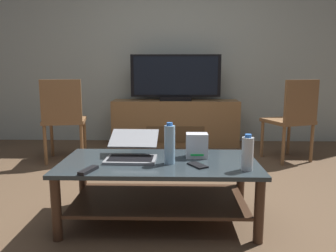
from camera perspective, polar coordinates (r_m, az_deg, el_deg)
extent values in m
plane|color=brown|center=(2.58, 0.58, -13.41)|extent=(7.68, 7.68, 0.00)
cube|color=#A8B2A8|center=(4.74, 1.04, 14.38)|extent=(6.40, 0.12, 2.80)
cube|color=#2D383D|center=(2.18, -1.54, -6.44)|extent=(1.29, 0.65, 0.03)
cube|color=#472D1E|center=(2.26, -1.51, -12.75)|extent=(1.14, 0.58, 0.02)
cylinder|color=#472D1E|center=(2.11, -18.91, -13.58)|extent=(0.06, 0.06, 0.39)
cylinder|color=#472D1E|center=(2.05, 15.62, -14.15)|extent=(0.06, 0.06, 0.39)
cylinder|color=#472D1E|center=(2.60, -14.65, -8.87)|extent=(0.06, 0.06, 0.39)
cylinder|color=#472D1E|center=(2.55, 12.55, -9.16)|extent=(0.06, 0.06, 0.39)
cube|color=olive|center=(4.46, 1.30, 0.59)|extent=(1.69, 0.41, 0.61)
cube|color=brown|center=(4.28, 1.29, -1.48)|extent=(0.76, 0.01, 0.21)
cube|color=black|center=(4.40, 1.32, 4.81)|extent=(0.42, 0.20, 0.05)
cube|color=black|center=(4.39, 1.33, 8.76)|extent=(1.20, 0.04, 0.56)
cube|color=black|center=(4.36, 1.33, 8.75)|extent=(1.11, 0.01, 0.50)
cube|color=brown|center=(3.93, 20.11, 0.80)|extent=(0.57, 0.57, 0.04)
cube|color=brown|center=(3.76, 22.24, 3.90)|extent=(0.40, 0.18, 0.47)
cylinder|color=brown|center=(4.24, 20.29, -1.80)|extent=(0.04, 0.04, 0.42)
cylinder|color=brown|center=(4.01, 16.09, -2.21)|extent=(0.04, 0.04, 0.42)
cylinder|color=brown|center=(3.96, 23.78, -2.80)|extent=(0.04, 0.04, 0.42)
cylinder|color=brown|center=(3.71, 19.48, -3.31)|extent=(0.04, 0.04, 0.42)
cube|color=brown|center=(3.85, -17.52, 0.93)|extent=(0.51, 0.51, 0.04)
cube|color=brown|center=(3.63, -18.15, 4.07)|extent=(0.42, 0.11, 0.46)
cylinder|color=brown|center=(4.05, -14.32, -1.91)|extent=(0.04, 0.04, 0.44)
cylinder|color=brown|center=(4.11, -19.61, -2.03)|extent=(0.04, 0.04, 0.44)
cylinder|color=brown|center=(3.68, -14.82, -3.08)|extent=(0.04, 0.04, 0.44)
cylinder|color=brown|center=(3.74, -20.63, -3.19)|extent=(0.04, 0.04, 0.44)
cube|color=gray|center=(2.19, -6.50, -5.82)|extent=(0.34, 0.23, 0.02)
cube|color=black|center=(2.19, -6.51, -5.57)|extent=(0.30, 0.18, 0.00)
cube|color=gray|center=(2.31, -5.94, -2.12)|extent=(0.34, 0.22, 0.09)
cube|color=#3F8CD8|center=(2.31, -5.95, -2.18)|extent=(0.30, 0.19, 0.08)
cube|color=silver|center=(2.25, 5.04, -3.39)|extent=(0.15, 0.11, 0.17)
cube|color=#19D84C|center=(2.21, 5.11, -5.08)|extent=(0.09, 0.00, 0.01)
cylinder|color=silver|center=(2.01, 13.69, -4.75)|extent=(0.07, 0.07, 0.20)
cylinder|color=blue|center=(1.99, 13.81, -1.67)|extent=(0.04, 0.04, 0.02)
cylinder|color=#99C6E5|center=(2.08, 0.29, -3.30)|extent=(0.07, 0.07, 0.25)
cylinder|color=blue|center=(2.06, 0.29, 0.32)|extent=(0.04, 0.04, 0.02)
cube|color=black|center=(2.07, 5.17, -6.84)|extent=(0.13, 0.16, 0.01)
cube|color=black|center=(2.00, -13.73, -7.51)|extent=(0.09, 0.17, 0.02)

